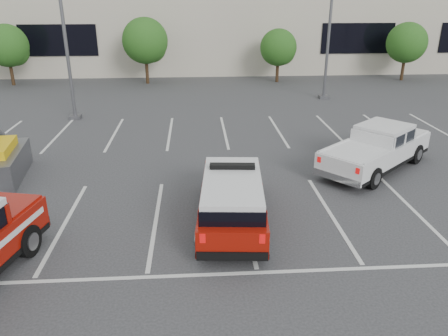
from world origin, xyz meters
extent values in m
plane|color=#2F2F31|center=(0.00, 0.00, 0.00)|extent=(120.00, 120.00, 0.00)
cube|color=silver|center=(0.00, 4.50, 0.01)|extent=(23.00, 15.00, 0.01)
cube|color=#C0B3A2|center=(0.00, 32.00, 4.00)|extent=(60.00, 15.00, 8.00)
cylinder|color=#3F2B19|center=(-15.00, 22.00, 0.84)|extent=(0.24, 0.24, 1.67)
sphere|color=#194512|center=(-15.00, 22.00, 2.88)|extent=(3.07, 3.07, 3.07)
sphere|color=#194512|center=(-14.60, 22.20, 2.42)|extent=(2.05, 2.05, 2.05)
cylinder|color=#3F2B19|center=(-5.00, 22.00, 0.92)|extent=(0.24, 0.24, 1.84)
sphere|color=#194512|center=(-5.00, 22.00, 3.16)|extent=(3.37, 3.37, 3.37)
sphere|color=#194512|center=(-4.60, 22.20, 2.65)|extent=(2.24, 2.24, 2.24)
cylinder|color=#3F2B19|center=(5.00, 22.00, 0.76)|extent=(0.24, 0.24, 1.51)
sphere|color=#194512|center=(5.00, 22.00, 2.60)|extent=(2.77, 2.77, 2.77)
sphere|color=#194512|center=(5.40, 22.20, 2.18)|extent=(1.85, 1.85, 1.85)
cylinder|color=#3F2B19|center=(15.00, 22.00, 0.84)|extent=(0.24, 0.24, 1.67)
sphere|color=#194512|center=(15.00, 22.00, 2.88)|extent=(3.07, 3.07, 3.07)
sphere|color=#194512|center=(15.40, 22.20, 2.42)|extent=(2.05, 2.05, 2.05)
cube|color=#59595E|center=(-8.00, 12.00, 0.10)|extent=(0.60, 0.60, 0.20)
cylinder|color=#59595E|center=(-8.00, 12.00, 5.00)|extent=(0.18, 0.18, 10.00)
cube|color=#59595E|center=(7.00, 16.00, 0.10)|extent=(0.60, 0.60, 0.20)
cylinder|color=#59595E|center=(7.00, 16.00, 5.00)|extent=(0.18, 0.18, 10.00)
cube|color=maroon|center=(-0.41, -0.23, 0.68)|extent=(2.20, 5.08, 0.76)
cube|color=black|center=(-0.45, -0.68, 1.26)|extent=(1.94, 3.64, 0.40)
cube|color=silver|center=(-0.45, -0.68, 1.53)|extent=(1.90, 3.56, 0.14)
cube|color=black|center=(-0.38, 0.09, 1.67)|extent=(1.35, 0.36, 0.14)
cube|color=silver|center=(5.49, 3.66, 0.72)|extent=(5.39, 5.02, 0.79)
cube|color=black|center=(5.87, 3.99, 1.32)|extent=(2.61, 2.59, 0.42)
cube|color=silver|center=(5.87, 3.99, 1.61)|extent=(2.55, 2.53, 0.15)
camera|label=1|loc=(-1.43, -11.78, 6.38)|focal=35.00mm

